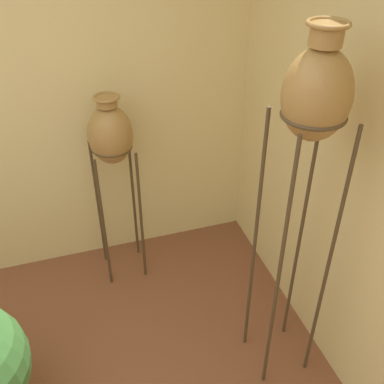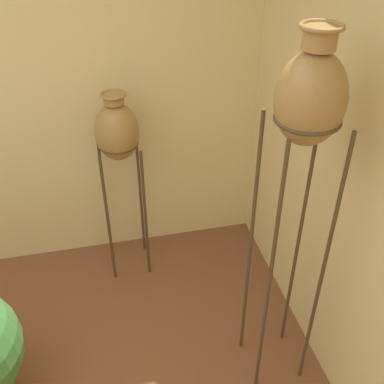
% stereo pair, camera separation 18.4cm
% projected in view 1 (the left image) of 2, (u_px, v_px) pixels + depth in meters
% --- Properties ---
extents(vase_stand_tall, '(0.30, 0.30, 2.03)m').
position_uv_depth(vase_stand_tall, '(315.00, 106.00, 1.89)').
color(vase_stand_tall, '#473823').
rests_on(vase_stand_tall, ground_plane).
extents(vase_stand_medium, '(0.29, 0.29, 1.40)m').
position_uv_depth(vase_stand_medium, '(111.00, 138.00, 2.86)').
color(vase_stand_medium, '#473823').
rests_on(vase_stand_medium, ground_plane).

